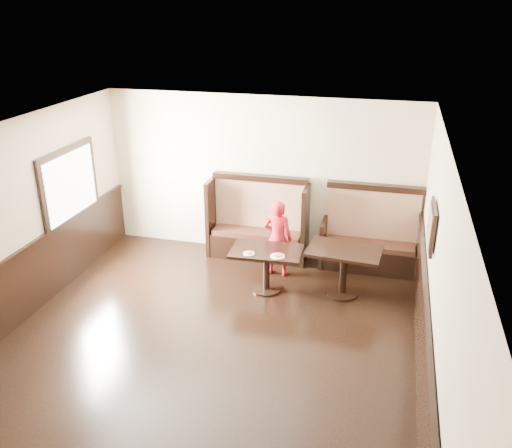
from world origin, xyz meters
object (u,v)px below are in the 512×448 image
(booth_main, at_px, (258,228))
(child, at_px, (278,238))
(table_neighbor, at_px, (344,261))
(table_main, at_px, (266,259))
(booth_neighbor, at_px, (371,241))

(booth_main, relative_size, child, 1.35)
(booth_main, distance_m, table_neighbor, 1.90)
(booth_main, height_order, table_main, booth_main)
(table_main, xyz_separation_m, child, (0.05, 0.56, 0.12))
(booth_neighbor, relative_size, table_neighbor, 1.43)
(booth_neighbor, xyz_separation_m, table_neighbor, (-0.35, -1.02, 0.09))
(booth_neighbor, relative_size, table_main, 1.47)
(table_main, distance_m, table_neighbor, 1.18)
(booth_main, relative_size, table_neighbor, 1.51)
(booth_main, distance_m, table_main, 1.27)
(booth_main, distance_m, booth_neighbor, 1.95)
(booth_neighbor, distance_m, table_neighbor, 1.08)
(table_neighbor, xyz_separation_m, child, (-1.12, 0.39, 0.08))
(booth_neighbor, bearing_deg, child, -156.73)
(booth_neighbor, bearing_deg, table_main, -141.83)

